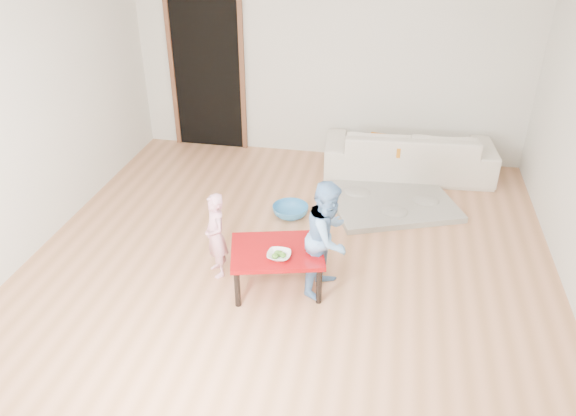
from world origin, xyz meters
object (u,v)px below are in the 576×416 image
(sofa, at_px, (408,152))
(basin, at_px, (290,211))
(red_table, at_px, (277,268))
(child_blue, at_px, (328,238))
(child_pink, at_px, (216,236))
(bowl, at_px, (279,256))

(sofa, distance_m, basin, 1.81)
(red_table, height_order, child_blue, child_blue)
(sofa, relative_size, red_table, 2.56)
(child_blue, bearing_deg, basin, 42.65)
(sofa, bearing_deg, child_blue, 70.10)
(child_blue, relative_size, basin, 2.69)
(child_pink, bearing_deg, sofa, 108.29)
(sofa, distance_m, child_blue, 2.58)
(sofa, relative_size, bowl, 10.12)
(bowl, distance_m, child_pink, 0.66)
(basin, bearing_deg, child_pink, -112.06)
(sofa, distance_m, bowl, 2.88)
(sofa, bearing_deg, basin, 42.08)
(child_blue, xyz_separation_m, basin, (-0.55, 1.17, -0.47))
(sofa, relative_size, child_pink, 2.49)
(red_table, height_order, basin, red_table)
(sofa, distance_m, child_pink, 2.99)
(red_table, relative_size, child_blue, 0.75)
(child_blue, bearing_deg, red_table, 117.08)
(bowl, xyz_separation_m, child_pink, (-0.63, 0.22, -0.01))
(bowl, bearing_deg, child_pink, 161.03)
(child_pink, bearing_deg, red_table, 43.83)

